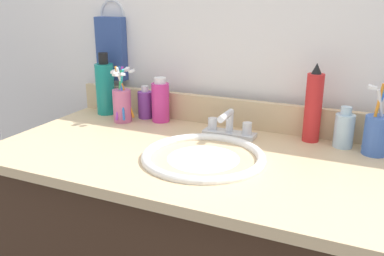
{
  "coord_description": "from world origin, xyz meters",
  "views": [
    {
      "loc": [
        0.45,
        -0.95,
        1.16
      ],
      "look_at": [
        0.02,
        0.0,
        0.82
      ],
      "focal_mm": 38.98,
      "sensor_mm": 36.0,
      "label": 1
    }
  ],
  "objects_px": {
    "bottle_cream_purple": "(145,104)",
    "bottle_soap_pink": "(160,101)",
    "bottle_spray_red": "(313,106)",
    "bottle_gel_clear": "(344,129)",
    "cup_pink": "(122,103)",
    "hand_towel": "(111,49)",
    "faucet": "(229,127)",
    "bottle_mouthwash_teal": "(105,87)",
    "cup_blue_plastic": "(376,134)"
  },
  "relations": [
    {
      "from": "bottle_spray_red",
      "to": "bottle_cream_purple",
      "type": "height_order",
      "value": "bottle_spray_red"
    },
    {
      "from": "bottle_cream_purple",
      "to": "bottle_soap_pink",
      "type": "xyz_separation_m",
      "value": [
        0.07,
        -0.01,
        0.02
      ]
    },
    {
      "from": "bottle_mouthwash_teal",
      "to": "bottle_gel_clear",
      "type": "xyz_separation_m",
      "value": [
        0.8,
        -0.0,
        -0.04
      ]
    },
    {
      "from": "bottle_cream_purple",
      "to": "bottle_spray_red",
      "type": "bearing_deg",
      "value": -0.37
    },
    {
      "from": "bottle_mouthwash_teal",
      "to": "cup_blue_plastic",
      "type": "bearing_deg",
      "value": -1.84
    },
    {
      "from": "bottle_soap_pink",
      "to": "hand_towel",
      "type": "bearing_deg",
      "value": 163.05
    },
    {
      "from": "faucet",
      "to": "bottle_soap_pink",
      "type": "xyz_separation_m",
      "value": [
        -0.26,
        0.05,
        0.04
      ]
    },
    {
      "from": "hand_towel",
      "to": "bottle_spray_red",
      "type": "xyz_separation_m",
      "value": [
        0.72,
        -0.06,
        -0.12
      ]
    },
    {
      "from": "hand_towel",
      "to": "bottle_mouthwash_teal",
      "type": "height_order",
      "value": "hand_towel"
    },
    {
      "from": "faucet",
      "to": "bottle_gel_clear",
      "type": "bearing_deg",
      "value": 8.5
    },
    {
      "from": "bottle_mouthwash_teal",
      "to": "bottle_cream_purple",
      "type": "height_order",
      "value": "bottle_mouthwash_teal"
    },
    {
      "from": "bottle_mouthwash_teal",
      "to": "cup_pink",
      "type": "bearing_deg",
      "value": -28.3
    },
    {
      "from": "hand_towel",
      "to": "bottle_gel_clear",
      "type": "height_order",
      "value": "hand_towel"
    },
    {
      "from": "bottle_mouthwash_teal",
      "to": "bottle_gel_clear",
      "type": "distance_m",
      "value": 0.8
    },
    {
      "from": "faucet",
      "to": "bottle_mouthwash_teal",
      "type": "bearing_deg",
      "value": 173.82
    },
    {
      "from": "bottle_spray_red",
      "to": "cup_pink",
      "type": "height_order",
      "value": "bottle_spray_red"
    },
    {
      "from": "bottle_mouthwash_teal",
      "to": "faucet",
      "type": "bearing_deg",
      "value": -6.18
    },
    {
      "from": "hand_towel",
      "to": "bottle_gel_clear",
      "type": "relative_size",
      "value": 1.91
    },
    {
      "from": "bottle_mouthwash_teal",
      "to": "hand_towel",
      "type": "bearing_deg",
      "value": 100.25
    },
    {
      "from": "hand_towel",
      "to": "bottle_gel_clear",
      "type": "distance_m",
      "value": 0.83
    },
    {
      "from": "hand_towel",
      "to": "bottle_spray_red",
      "type": "height_order",
      "value": "hand_towel"
    },
    {
      "from": "bottle_mouthwash_teal",
      "to": "bottle_gel_clear",
      "type": "height_order",
      "value": "bottle_mouthwash_teal"
    },
    {
      "from": "bottle_mouthwash_teal",
      "to": "bottle_soap_pink",
      "type": "xyz_separation_m",
      "value": [
        0.22,
        -0.0,
        -0.03
      ]
    },
    {
      "from": "bottle_cream_purple",
      "to": "cup_blue_plastic",
      "type": "relative_size",
      "value": 0.58
    },
    {
      "from": "bottle_gel_clear",
      "to": "cup_blue_plastic",
      "type": "distance_m",
      "value": 0.09
    },
    {
      "from": "faucet",
      "to": "bottle_soap_pink",
      "type": "height_order",
      "value": "bottle_soap_pink"
    },
    {
      "from": "faucet",
      "to": "cup_pink",
      "type": "height_order",
      "value": "cup_pink"
    },
    {
      "from": "faucet",
      "to": "bottle_gel_clear",
      "type": "relative_size",
      "value": 1.39
    },
    {
      "from": "bottle_spray_red",
      "to": "cup_blue_plastic",
      "type": "bearing_deg",
      "value": -12.18
    },
    {
      "from": "hand_towel",
      "to": "faucet",
      "type": "xyz_separation_m",
      "value": [
        0.49,
        -0.12,
        -0.19
      ]
    },
    {
      "from": "bottle_soap_pink",
      "to": "bottle_spray_red",
      "type": "bearing_deg",
      "value": 1.32
    },
    {
      "from": "bottle_spray_red",
      "to": "cup_blue_plastic",
      "type": "xyz_separation_m",
      "value": [
        0.17,
        -0.04,
        -0.05
      ]
    },
    {
      "from": "faucet",
      "to": "cup_pink",
      "type": "xyz_separation_m",
      "value": [
        -0.37,
        -0.01,
        0.03
      ]
    },
    {
      "from": "bottle_soap_pink",
      "to": "bottle_gel_clear",
      "type": "bearing_deg",
      "value": -0.15
    },
    {
      "from": "cup_blue_plastic",
      "to": "cup_pink",
      "type": "height_order",
      "value": "cup_blue_plastic"
    },
    {
      "from": "faucet",
      "to": "bottle_spray_red",
      "type": "distance_m",
      "value": 0.25
    },
    {
      "from": "cup_blue_plastic",
      "to": "bottle_gel_clear",
      "type": "bearing_deg",
      "value": 163.49
    },
    {
      "from": "bottle_gel_clear",
      "to": "cup_pink",
      "type": "xyz_separation_m",
      "value": [
        -0.69,
        -0.05,
        0.01
      ]
    },
    {
      "from": "bottle_soap_pink",
      "to": "faucet",
      "type": "bearing_deg",
      "value": -10.81
    },
    {
      "from": "bottle_cream_purple",
      "to": "bottle_gel_clear",
      "type": "distance_m",
      "value": 0.65
    },
    {
      "from": "bottle_soap_pink",
      "to": "cup_pink",
      "type": "distance_m",
      "value": 0.13
    },
    {
      "from": "bottle_mouthwash_teal",
      "to": "cup_blue_plastic",
      "type": "distance_m",
      "value": 0.88
    },
    {
      "from": "hand_towel",
      "to": "cup_pink",
      "type": "xyz_separation_m",
      "value": [
        0.12,
        -0.13,
        -0.16
      ]
    },
    {
      "from": "bottle_mouthwash_teal",
      "to": "bottle_cream_purple",
      "type": "distance_m",
      "value": 0.16
    },
    {
      "from": "cup_blue_plastic",
      "to": "cup_pink",
      "type": "bearing_deg",
      "value": -177.86
    },
    {
      "from": "bottle_spray_red",
      "to": "bottle_soap_pink",
      "type": "xyz_separation_m",
      "value": [
        -0.49,
        -0.01,
        -0.04
      ]
    },
    {
      "from": "cup_pink",
      "to": "bottle_soap_pink",
      "type": "bearing_deg",
      "value": 25.49
    },
    {
      "from": "bottle_spray_red",
      "to": "bottle_cream_purple",
      "type": "bearing_deg",
      "value": 179.63
    },
    {
      "from": "faucet",
      "to": "cup_blue_plastic",
      "type": "height_order",
      "value": "cup_blue_plastic"
    },
    {
      "from": "hand_towel",
      "to": "cup_blue_plastic",
      "type": "xyz_separation_m",
      "value": [
        0.89,
        -0.1,
        -0.16
      ]
    }
  ]
}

